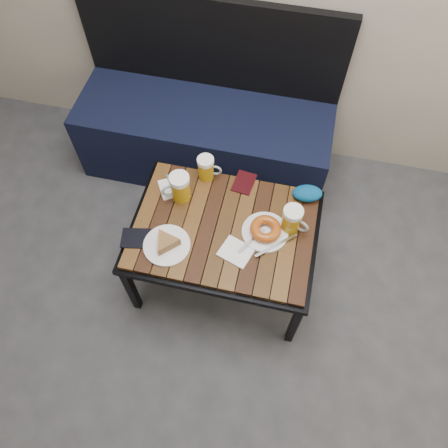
% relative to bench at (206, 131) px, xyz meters
% --- Properties ---
extents(bench, '(1.40, 0.50, 0.95)m').
position_rel_bench_xyz_m(bench, '(0.00, 0.00, 0.00)').
color(bench, black).
rests_on(bench, ground).
extents(cafe_table, '(0.84, 0.62, 0.47)m').
position_rel_bench_xyz_m(cafe_table, '(0.27, -0.72, 0.16)').
color(cafe_table, black).
rests_on(cafe_table, ground).
extents(beer_mug_left, '(0.14, 0.12, 0.15)m').
position_rel_bench_xyz_m(beer_mug_left, '(0.04, -0.60, 0.27)').
color(beer_mug_left, '#AF820E').
rests_on(beer_mug_left, cafe_table).
extents(beer_mug_centre, '(0.12, 0.08, 0.13)m').
position_rel_bench_xyz_m(beer_mug_centre, '(0.13, -0.46, 0.26)').
color(beer_mug_centre, '#AF820E').
rests_on(beer_mug_centre, cafe_table).
extents(beer_mug_right, '(0.13, 0.11, 0.14)m').
position_rel_bench_xyz_m(beer_mug_right, '(0.56, -0.66, 0.27)').
color(beer_mug_right, '#AF820E').
rests_on(beer_mug_right, cafe_table).
extents(plate_pie, '(0.20, 0.20, 0.06)m').
position_rel_bench_xyz_m(plate_pie, '(0.05, -0.87, 0.22)').
color(plate_pie, white).
rests_on(plate_pie, cafe_table).
extents(plate_bagel, '(0.24, 0.24, 0.06)m').
position_rel_bench_xyz_m(plate_bagel, '(0.45, -0.71, 0.22)').
color(plate_bagel, white).
rests_on(plate_bagel, cafe_table).
extents(napkin_left, '(0.16, 0.16, 0.01)m').
position_rel_bench_xyz_m(napkin_left, '(-0.01, -0.56, 0.20)').
color(napkin_left, white).
rests_on(napkin_left, cafe_table).
extents(napkin_right, '(0.16, 0.15, 0.01)m').
position_rel_bench_xyz_m(napkin_right, '(0.35, -0.83, 0.20)').
color(napkin_right, white).
rests_on(napkin_right, cafe_table).
extents(passport_navy, '(0.15, 0.12, 0.01)m').
position_rel_bench_xyz_m(passport_navy, '(-0.09, -0.86, 0.20)').
color(passport_navy, black).
rests_on(passport_navy, cafe_table).
extents(passport_burgundy, '(0.11, 0.14, 0.01)m').
position_rel_bench_xyz_m(passport_burgundy, '(0.31, -0.46, 0.20)').
color(passport_burgundy, black).
rests_on(passport_burgundy, cafe_table).
extents(knit_pouch, '(0.15, 0.12, 0.06)m').
position_rel_bench_xyz_m(knit_pouch, '(0.61, -0.48, 0.23)').
color(knit_pouch, navy).
rests_on(knit_pouch, cafe_table).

